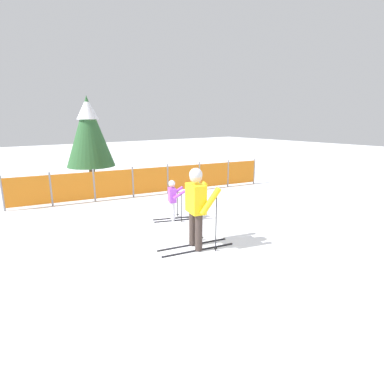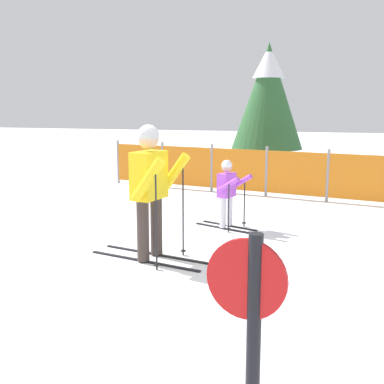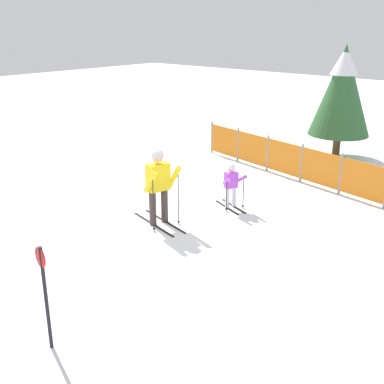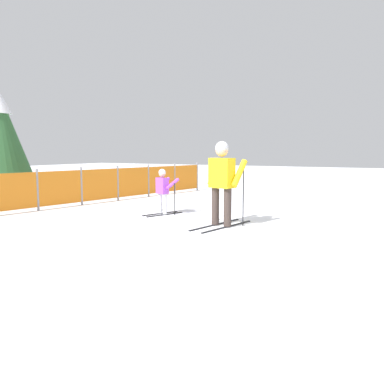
# 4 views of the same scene
# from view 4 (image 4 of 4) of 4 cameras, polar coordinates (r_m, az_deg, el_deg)

# --- Properties ---
(ground_plane) EXTENTS (60.00, 60.00, 0.00)m
(ground_plane) POSITION_cam_4_polar(r_m,az_deg,el_deg) (7.30, 5.00, -5.65)
(ground_plane) COLOR white
(skier_adult) EXTENTS (1.64, 0.79, 1.69)m
(skier_adult) POSITION_cam_4_polar(r_m,az_deg,el_deg) (7.45, 4.64, 2.42)
(skier_adult) COLOR black
(skier_adult) RESTS_ON ground_plane
(skier_child) EXTENTS (1.03, 0.64, 1.09)m
(skier_child) POSITION_cam_4_polar(r_m,az_deg,el_deg) (8.87, -4.45, 0.62)
(skier_child) COLOR black
(skier_child) RESTS_ON ground_plane
(safety_fence) EXTENTS (8.85, 1.86, 1.06)m
(safety_fence) POSITION_cam_4_polar(r_m,az_deg,el_deg) (11.25, -13.79, 1.13)
(safety_fence) COLOR gray
(safety_fence) RESTS_ON ground_plane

